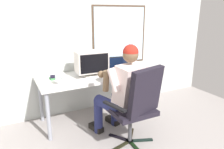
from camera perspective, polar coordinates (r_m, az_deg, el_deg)
The scene contains 8 objects.
wall_rear at distance 3.48m, azimuth -9.43°, elevation 11.71°, with size 5.39×0.08×2.74m.
desk at distance 3.25m, azimuth -5.22°, elevation -1.43°, with size 1.63×0.73×0.72m.
office_chair at distance 2.59m, azimuth 6.91°, elevation -7.56°, with size 0.68×0.62×1.05m.
person_seated at distance 2.73m, azimuth 2.82°, elevation -4.29°, with size 0.63×0.84×1.28m.
crt_monitor at distance 3.16m, azimuth -5.56°, elevation 3.44°, with size 0.47×0.31×0.37m.
laptop at distance 3.43m, azimuth 1.84°, elevation 1.90°, with size 0.41×0.37×0.23m.
wine_glass at distance 2.86m, azimuth -14.39°, elevation -0.88°, with size 0.07×0.07×0.14m.
book_stack at distance 3.15m, azimuth -15.03°, elevation -0.73°, with size 0.16×0.13×0.05m.
Camera 1 is at (-1.03, -0.80, 1.64)m, focal length 33.94 mm.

